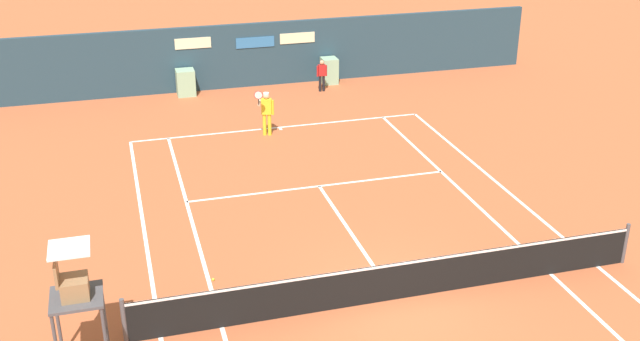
# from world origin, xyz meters

# --- Properties ---
(ground_plane) EXTENTS (80.00, 80.00, 0.01)m
(ground_plane) POSITION_xyz_m (-0.00, 0.58, 0.00)
(ground_plane) COLOR #B25633
(tennis_net) EXTENTS (12.10, 0.10, 1.07)m
(tennis_net) POSITION_xyz_m (0.00, 0.00, 0.51)
(tennis_net) COLOR #4C4C51
(tennis_net) RESTS_ON ground_plane
(sponsor_back_wall) EXTENTS (25.00, 1.02, 2.66)m
(sponsor_back_wall) POSITION_xyz_m (0.01, 16.97, 1.29)
(sponsor_back_wall) COLOR #233D4C
(sponsor_back_wall) RESTS_ON ground_plane
(umpire_chair) EXTENTS (1.00, 1.00, 2.67)m
(umpire_chair) POSITION_xyz_m (-6.82, -0.49, 1.71)
(umpire_chair) COLOR #47474C
(umpire_chair) RESTS_ON ground_plane
(player_on_baseline) EXTENTS (0.76, 0.65, 1.81)m
(player_on_baseline) POSITION_xyz_m (-0.60, 11.05, 0.95)
(player_on_baseline) COLOR yellow
(player_on_baseline) RESTS_ON ground_plane
(ball_kid_right_post) EXTENTS (0.44, 0.18, 1.32)m
(ball_kid_right_post) POSITION_xyz_m (2.68, 15.45, 0.76)
(ball_kid_right_post) COLOR black
(ball_kid_right_post) RESTS_ON ground_plane
(tennis_ball_by_sideline) EXTENTS (0.07, 0.07, 0.07)m
(tennis_ball_by_sideline) POSITION_xyz_m (-3.89, 1.93, 0.03)
(tennis_ball_by_sideline) COLOR #CCE033
(tennis_ball_by_sideline) RESTS_ON ground_plane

